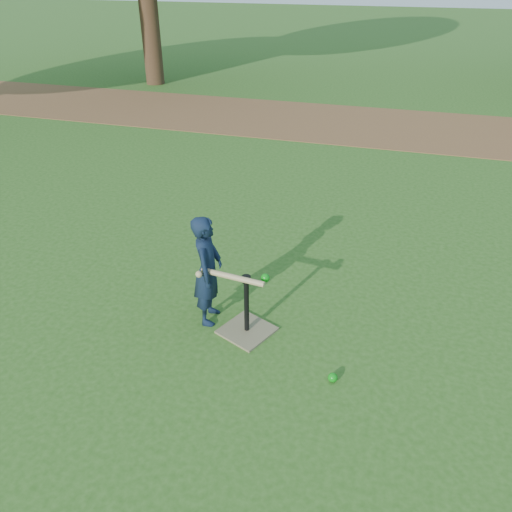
# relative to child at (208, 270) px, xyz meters

# --- Properties ---
(ground) EXTENTS (80.00, 80.00, 0.00)m
(ground) POSITION_rel_child_xyz_m (0.66, -0.41, -0.54)
(ground) COLOR #285116
(ground) RESTS_ON ground
(dirt_strip) EXTENTS (24.00, 3.00, 0.01)m
(dirt_strip) POSITION_rel_child_xyz_m (0.66, 7.09, -0.54)
(dirt_strip) COLOR brown
(dirt_strip) RESTS_ON ground
(child) EXTENTS (0.32, 0.43, 1.09)m
(child) POSITION_rel_child_xyz_m (0.00, 0.00, 0.00)
(child) COLOR black
(child) RESTS_ON ground
(wiffle_ball_ground) EXTENTS (0.08, 0.08, 0.08)m
(wiffle_ball_ground) POSITION_rel_child_xyz_m (1.27, -0.51, -0.50)
(wiffle_ball_ground) COLOR #0C8511
(wiffle_ball_ground) RESTS_ON ground
(batting_tee) EXTENTS (0.57, 0.57, 0.61)m
(batting_tee) POSITION_rel_child_xyz_m (0.40, -0.09, -0.43)
(batting_tee) COLOR #786C4C
(batting_tee) RESTS_ON ground
(swing_action) EXTENTS (0.65, 0.20, 0.08)m
(swing_action) POSITION_rel_child_xyz_m (0.31, -0.10, 0.05)
(swing_action) COLOR tan
(swing_action) RESTS_ON ground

